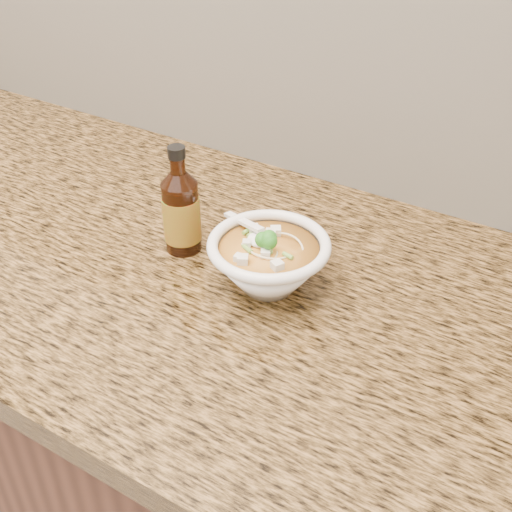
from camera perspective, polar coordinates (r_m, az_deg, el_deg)
The scene contains 4 objects.
cabinet at distance 1.38m, azimuth -12.27°, elevation -13.10°, with size 4.00×0.65×0.86m, color #32180F.
counter_slab at distance 1.09m, azimuth -15.21°, elevation 2.80°, with size 4.00×0.68×0.04m, color brown.
soup_bowl at distance 0.86m, azimuth 1.13°, elevation -0.61°, with size 0.18×0.17×0.09m.
hot_sauce_bottle at distance 0.93m, azimuth -6.66°, elevation 3.89°, with size 0.07×0.07×0.17m.
Camera 1 is at (0.70, 1.07, 1.45)m, focal length 45.00 mm.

